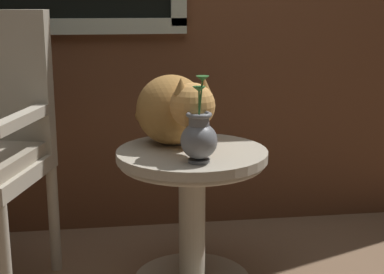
# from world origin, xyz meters

# --- Properties ---
(wicker_side_table) EXTENTS (0.56, 0.56, 0.55)m
(wicker_side_table) POSITION_xyz_m (0.20, 0.07, 0.37)
(wicker_side_table) COLOR #B2A893
(wicker_side_table) RESTS_ON ground_plane
(cat) EXTENTS (0.34, 0.58, 0.28)m
(cat) POSITION_xyz_m (0.15, 0.15, 0.69)
(cat) COLOR #AD7A3D
(cat) RESTS_ON wicker_side_table
(pewter_vase_with_ivy) EXTENTS (0.13, 0.13, 0.30)m
(pewter_vase_with_ivy) POSITION_xyz_m (0.20, -0.09, 0.64)
(pewter_vase_with_ivy) COLOR slate
(pewter_vase_with_ivy) RESTS_ON wicker_side_table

